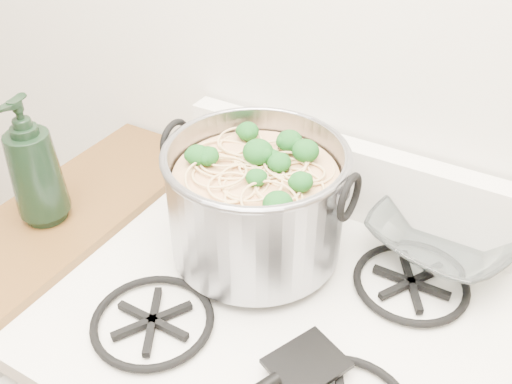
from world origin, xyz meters
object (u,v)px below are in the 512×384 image
Objects in this scene: spatula at (307,360)px; glass_bowl at (442,244)px; bottle at (33,161)px; stock_pot at (256,203)px.

spatula is 0.37m from glass_bowl.
bottle is (-0.71, -0.30, 0.12)m from glass_bowl.
stock_pot reaches higher than spatula.
stock_pot reaches higher than glass_bowl.
stock_pot is 0.29m from spatula.
bottle is at bearing -157.36° from glass_bowl.
spatula is at bearing -105.88° from glass_bowl.
glass_bowl is 0.39× the size of bottle.
glass_bowl is (0.30, 0.16, -0.09)m from stock_pot.
bottle is at bearing -162.10° from stock_pot.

